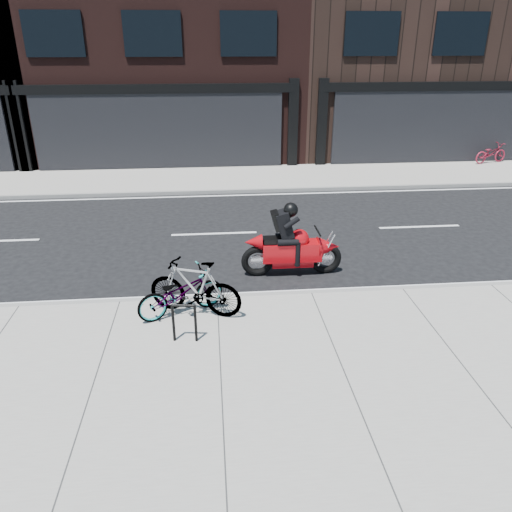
{
  "coord_description": "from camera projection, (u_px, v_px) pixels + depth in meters",
  "views": [
    {
      "loc": [
        -0.05,
        -11.2,
        5.12
      ],
      "look_at": [
        0.84,
        -1.69,
        0.9
      ],
      "focal_mm": 35.0,
      "sensor_mm": 36.0,
      "label": 1
    }
  ],
  "objects": [
    {
      "name": "building_mideast",
      "position": [
        415.0,
        10.0,
        23.81
      ],
      "size": [
        12.0,
        10.0,
        12.5
      ],
      "primitive_type": "cube",
      "color": "black",
      "rests_on": "ground"
    },
    {
      "name": "sidewalk_near",
      "position": [
        222.0,
        394.0,
        7.7
      ],
      "size": [
        60.0,
        6.0,
        0.13
      ],
      "primitive_type": "cube",
      "color": "gray",
      "rests_on": "ground"
    },
    {
      "name": "sidewalk_far",
      "position": [
        212.0,
        179.0,
        19.31
      ],
      "size": [
        60.0,
        3.5,
        0.13
      ],
      "primitive_type": "cube",
      "color": "gray",
      "rests_on": "ground"
    },
    {
      "name": "bicycle_front",
      "position": [
        181.0,
        293.0,
        9.61
      ],
      "size": [
        1.85,
        1.27,
        0.92
      ],
      "primitive_type": "imported",
      "rotation": [
        0.0,
        0.0,
        1.99
      ],
      "color": "gray",
      "rests_on": "sidewalk_near"
    },
    {
      "name": "motorcycle",
      "position": [
        296.0,
        246.0,
        11.45
      ],
      "size": [
        2.35,
        0.51,
        1.76
      ],
      "rotation": [
        0.0,
        0.0,
        -0.0
      ],
      "color": "black",
      "rests_on": "ground"
    },
    {
      "name": "bicycle_far",
      "position": [
        491.0,
        153.0,
        21.27
      ],
      "size": [
        1.68,
        0.98,
        0.84
      ],
      "primitive_type": "imported",
      "rotation": [
        0.0,
        0.0,
        1.86
      ],
      "color": "maroon",
      "rests_on": "sidewalk_far"
    },
    {
      "name": "bike_rack",
      "position": [
        184.0,
        319.0,
        8.75
      ],
      "size": [
        0.44,
        0.1,
        0.74
      ],
      "rotation": [
        0.0,
        0.0,
        -0.13
      ],
      "color": "black",
      "rests_on": "sidewalk_near"
    },
    {
      "name": "bicycle_rear",
      "position": [
        195.0,
        287.0,
        9.59
      ],
      "size": [
        1.95,
        1.15,
        1.13
      ],
      "primitive_type": "imported",
      "rotation": [
        0.0,
        0.0,
        4.35
      ],
      "color": "gray",
      "rests_on": "sidewalk_near"
    },
    {
      "name": "ground",
      "position": [
        216.0,
        263.0,
        12.28
      ],
      "size": [
        120.0,
        120.0,
        0.0
      ],
      "primitive_type": "plane",
      "color": "black",
      "rests_on": "ground"
    }
  ]
}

